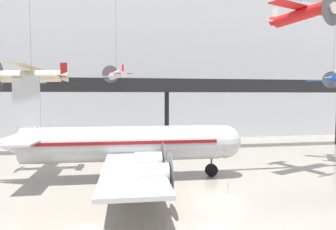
{
  "coord_description": "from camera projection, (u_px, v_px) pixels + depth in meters",
  "views": [
    {
      "loc": [
        -7.83,
        -21.98,
        8.36
      ],
      "look_at": [
        -2.61,
        7.94,
        6.38
      ],
      "focal_mm": 32.0,
      "sensor_mm": 36.0,
      "label": 1
    }
  ],
  "objects": [
    {
      "name": "suspended_plane_silver_racer",
      "position": [
        116.0,
        75.0,
        37.66
      ],
      "size": [
        6.46,
        5.5,
        12.24
      ],
      "rotation": [
        0.0,
        0.0,
        1.89
      ],
      "color": "silver"
    },
    {
      "name": "suspended_plane_red_highwing",
      "position": [
        300.0,
        14.0,
        30.5
      ],
      "size": [
        8.79,
        7.54,
        7.73
      ],
      "rotation": [
        0.0,
        0.0,
        5.07
      ],
      "color": "red"
    },
    {
      "name": "airliner_silver_main",
      "position": [
        123.0,
        144.0,
        29.53
      ],
      "size": [
        24.69,
        28.09,
        10.19
      ],
      "rotation": [
        0.0,
        0.0,
        -0.04
      ],
      "color": "#B7BABF",
      "rests_on": "ground"
    },
    {
      "name": "ground_plane",
      "position": [
        218.0,
        202.0,
        23.5
      ],
      "size": [
        260.0,
        260.0,
        0.0
      ],
      "primitive_type": "plane",
      "color": "gray"
    },
    {
      "name": "mezzanine_walkway",
      "position": [
        168.0,
        90.0,
        45.54
      ],
      "size": [
        110.0,
        3.2,
        10.87
      ],
      "color": "black",
      "rests_on": "ground"
    },
    {
      "name": "suspended_plane_cream_biplane",
      "position": [
        31.0,
        76.0,
        31.96
      ],
      "size": [
        7.45,
        9.16,
        13.39
      ],
      "rotation": [
        0.0,
        0.0,
        3.12
      ],
      "color": "beige"
    },
    {
      "name": "stanchion_barrier",
      "position": [
        228.0,
        191.0,
        25.23
      ],
      "size": [
        0.36,
        0.36,
        1.08
      ],
      "color": "#B2B5BA",
      "rests_on": "ground"
    },
    {
      "name": "suspended_plane_blue_trainer",
      "position": [
        333.0,
        78.0,
        37.81
      ],
      "size": [
        5.77,
        5.3,
        12.92
      ],
      "rotation": [
        0.0,
        0.0,
        0.97
      ],
      "color": "#1E4CAD"
    },
    {
      "name": "hangar_back_wall",
      "position": [
        156.0,
        68.0,
        57.92
      ],
      "size": [
        140.0,
        3.0,
        27.46
      ],
      "color": "silver",
      "rests_on": "ground"
    }
  ]
}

